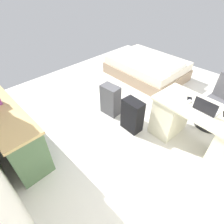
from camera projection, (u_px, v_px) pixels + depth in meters
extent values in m
plane|color=silver|center=(142.00, 116.00, 3.51)|extent=(5.90, 5.90, 0.00)
cube|color=beige|center=(206.00, 111.00, 2.47)|extent=(1.48, 0.76, 0.04)
cube|color=beige|center=(170.00, 115.00, 2.99)|extent=(0.44, 0.62, 0.71)
cylinder|color=black|center=(208.00, 123.00, 3.32)|extent=(0.52, 0.52, 0.04)
cylinder|color=black|center=(212.00, 116.00, 3.20)|extent=(0.06, 0.06, 0.42)
cube|color=#4C4C51|center=(217.00, 105.00, 3.04)|extent=(0.54, 0.54, 0.08)
cube|color=#4C6B47|center=(8.00, 128.00, 2.71)|extent=(1.76, 0.44, 0.75)
cube|color=#415B3C|center=(37.00, 142.00, 2.72)|extent=(0.67, 0.01, 0.26)
cube|color=#415B3C|center=(16.00, 118.00, 3.16)|extent=(0.67, 0.01, 0.26)
cube|color=gray|center=(146.00, 71.00, 4.73)|extent=(1.96, 1.49, 0.28)
cube|color=silver|center=(147.00, 63.00, 4.58)|extent=(1.90, 1.43, 0.20)
cube|color=white|center=(170.00, 65.00, 4.10)|extent=(0.51, 0.70, 0.10)
cube|color=black|center=(132.00, 115.00, 3.06)|extent=(0.37, 0.24, 0.60)
cube|color=#4C4C51|center=(110.00, 100.00, 3.41)|extent=(0.37, 0.24, 0.61)
cube|color=#B7B7BC|center=(206.00, 110.00, 2.45)|extent=(0.32, 0.24, 0.02)
cube|color=black|center=(205.00, 107.00, 2.33)|extent=(0.31, 0.03, 0.19)
ellipsoid|color=white|center=(189.00, 101.00, 2.60)|extent=(0.07, 0.10, 0.03)
cube|color=black|center=(190.00, 99.00, 2.65)|extent=(0.12, 0.15, 0.01)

